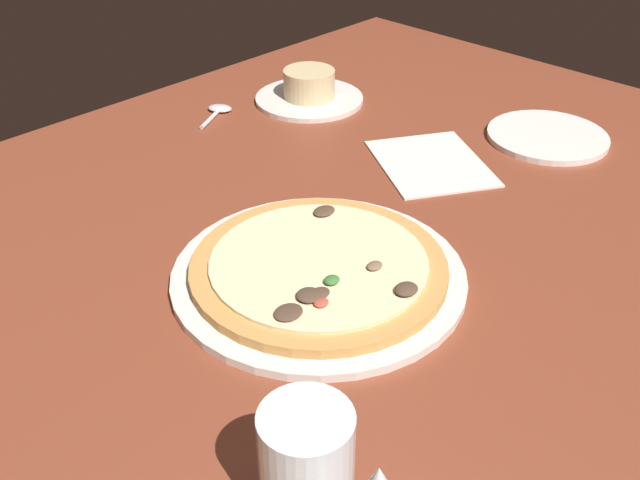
{
  "coord_description": "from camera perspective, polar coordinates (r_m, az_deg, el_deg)",
  "views": [
    {
      "loc": [
        -53.55,
        -51.47,
        53.7
      ],
      "look_at": [
        -2.61,
        -2.32,
        7.0
      ],
      "focal_mm": 41.56,
      "sensor_mm": 36.0,
      "label": 1
    }
  ],
  "objects": [
    {
      "name": "dining_table",
      "position": [
        0.9,
        0.09,
        -1.43
      ],
      "size": [
        150.0,
        110.0,
        4.0
      ],
      "primitive_type": "cube",
      "color": "brown",
      "rests_on": "ground"
    },
    {
      "name": "spoon",
      "position": [
        1.25,
        -7.88,
        9.84
      ],
      "size": [
        9.02,
        6.28,
        1.0
      ],
      "color": "silver",
      "rests_on": "dining_table"
    },
    {
      "name": "water_glass",
      "position": [
        0.58,
        -1.04,
        -17.56
      ],
      "size": [
        7.17,
        7.17,
        10.68
      ],
      "color": "silver",
      "rests_on": "dining_table"
    },
    {
      "name": "paper_menu",
      "position": [
        1.09,
        8.54,
        5.87
      ],
      "size": [
        21.81,
        22.91,
        0.3
      ],
      "primitive_type": "cube",
      "rotation": [
        0.0,
        0.0,
        -0.55
      ],
      "color": "silver",
      "rests_on": "dining_table"
    },
    {
      "name": "pizza_main",
      "position": [
        0.83,
        -0.09,
        -2.39
      ],
      "size": [
        33.17,
        33.17,
        3.38
      ],
      "color": "silver",
      "rests_on": "dining_table"
    },
    {
      "name": "ramekin_on_saucer",
      "position": [
        1.28,
        -0.84,
        11.45
      ],
      "size": [
        18.35,
        18.35,
        5.5
      ],
      "color": "silver",
      "rests_on": "dining_table"
    },
    {
      "name": "side_plate",
      "position": [
        1.2,
        17.11,
        7.63
      ],
      "size": [
        18.34,
        18.34,
        0.9
      ],
      "primitive_type": "cylinder",
      "color": "silver",
      "rests_on": "dining_table"
    }
  ]
}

